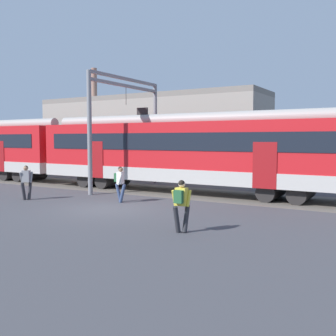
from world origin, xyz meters
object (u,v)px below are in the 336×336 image
commuter_train (69,149)px  pedestrian_grey (26,180)px  pedestrian_white (120,181)px  pedestrian_yellow (181,202)px

commuter_train → pedestrian_grey: 7.02m
commuter_train → pedestrian_white: commuter_train is taller
pedestrian_grey → pedestrian_white: (4.35, 1.70, 0.03)m
commuter_train → pedestrian_yellow: 15.30m
pedestrian_white → pedestrian_yellow: same height
pedestrian_grey → pedestrian_yellow: (9.66, -2.08, 0.03)m
pedestrian_white → pedestrian_grey: bearing=-158.7°
commuter_train → pedestrian_yellow: commuter_train is taller
pedestrian_grey → pedestrian_white: size_ratio=1.00×
pedestrian_yellow → pedestrian_white: bearing=144.5°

